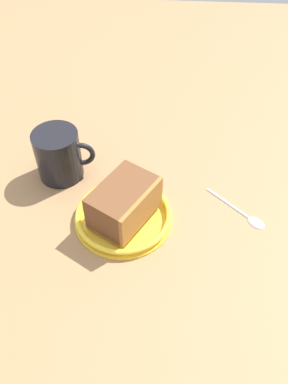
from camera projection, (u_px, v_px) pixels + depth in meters
ground_plane at (142, 188)px, 71.39cm from camera, size 155.25×155.25×3.85cm
small_plate at (123, 216)px, 63.37cm from camera, size 15.68×15.68×1.76cm
cake_slice at (124, 203)px, 60.85cm from camera, size 12.69×11.51×6.53cm
tea_mug at (59, 155)px, 67.70cm from camera, size 7.76×10.19×8.96cm
teaspoon at (247, 215)px, 64.10cm from camera, size 8.77×9.47×0.80cm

